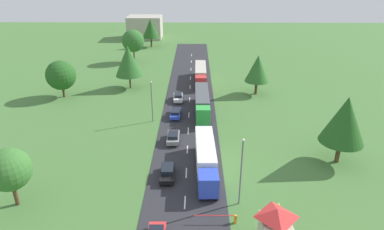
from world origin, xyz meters
TOP-DOWN VIEW (x-y plane):
  - road at (0.00, 24.50)m, footprint 10.00×140.00m
  - lane_marking_centre at (0.00, 19.39)m, footprint 0.16×119.98m
  - truck_lead at (2.63, 16.19)m, footprint 2.83×13.28m
  - truck_second at (2.46, 35.87)m, footprint 2.60×13.99m
  - truck_third at (2.41, 53.87)m, footprint 2.56×13.55m
  - car_second at (-2.44, 14.55)m, footprint 1.92×4.40m
  - car_third at (-2.28, 24.29)m, footprint 1.90×4.14m
  - car_fourth at (-2.42, 33.80)m, footprint 1.91×4.64m
  - car_fifth at (-2.33, 41.69)m, footprint 1.99×4.34m
  - guard_booth at (9.28, 3.52)m, footprint 3.35×3.41m
  - barrier_gate at (4.80, 6.02)m, footprint 4.64×0.28m
  - person_second at (10.50, 7.49)m, footprint 0.38×0.22m
  - lamppost_lead at (6.38, 9.31)m, footprint 0.36×0.36m
  - lamppost_second at (-6.40, 31.88)m, footprint 0.36×0.36m
  - tree_oak at (-19.68, 8.90)m, footprint 4.95×4.95m
  - tree_birch at (14.20, 45.95)m, footprint 5.12×5.12m
  - tree_maple at (-16.20, 71.39)m, footprint 6.18×6.18m
  - tree_pine at (-26.54, 43.80)m, footprint 6.08×6.08m
  - tree_elm at (-13.55, 89.97)m, footprint 5.51×5.51m
  - tree_ash at (21.40, 18.71)m, footprint 6.04×6.04m
  - tree_lime at (-13.50, 49.47)m, footprint 6.03×6.03m
  - distant_building at (-17.55, 104.85)m, footprint 12.27×9.58m

SIDE VIEW (x-z plane):
  - road at x=0.00m, z-range 0.00..0.06m
  - lane_marking_centre at x=0.00m, z-range 0.06..0.07m
  - barrier_gate at x=4.80m, z-range 0.17..1.22m
  - car_fourth at x=-2.42m, z-range 0.10..1.53m
  - person_second at x=10.50m, z-range 0.03..1.64m
  - car_fifth at x=-2.33m, z-range 0.10..1.60m
  - car_second at x=-2.44m, z-range 0.09..1.61m
  - car_third at x=-2.28m, z-range 0.09..1.62m
  - guard_booth at x=9.28m, z-range 0.05..4.06m
  - truck_third at x=2.41m, z-range 0.33..3.79m
  - truck_lead at x=2.63m, z-range 0.31..3.93m
  - truck_second at x=2.46m, z-range 0.35..4.00m
  - distant_building at x=-17.55m, z-range 0.00..7.86m
  - lamppost_second at x=-6.40m, z-range 0.47..8.01m
  - tree_pine at x=-26.54m, z-range 0.84..8.61m
  - tree_oak at x=-19.68m, z-range 1.16..8.48m
  - lamppost_lead at x=6.38m, z-range 0.48..9.17m
  - tree_birch at x=14.20m, z-range 1.41..9.93m
  - tree_maple at x=-16.20m, z-range 1.44..10.50m
  - tree_elm at x=-13.55m, z-range 1.54..10.72m
  - tree_lime at x=-13.50m, z-range 1.48..11.08m
  - tree_ash at x=21.40m, z-range 1.61..11.53m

